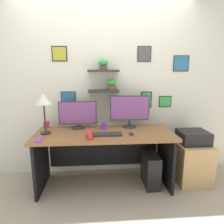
% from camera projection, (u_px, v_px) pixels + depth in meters
% --- Properties ---
extents(ground_plane, '(8.00, 8.00, 0.00)m').
position_uv_depth(ground_plane, '(105.00, 184.00, 2.64)').
color(ground_plane, tan).
extents(back_wall_assembly, '(4.40, 0.24, 2.70)m').
position_uv_depth(back_wall_assembly, '(103.00, 83.00, 2.79)').
color(back_wall_assembly, silver).
rests_on(back_wall_assembly, ground).
extents(desk, '(1.78, 0.68, 0.75)m').
position_uv_depth(desk, '(105.00, 145.00, 2.58)').
color(desk, brown).
rests_on(desk, ground).
extents(monitor_left, '(0.52, 0.18, 0.38)m').
position_uv_depth(monitor_left, '(78.00, 115.00, 2.63)').
color(monitor_left, '#2D2D33').
rests_on(monitor_left, desk).
extents(monitor_right, '(0.54, 0.18, 0.45)m').
position_uv_depth(monitor_right, '(130.00, 110.00, 2.67)').
color(monitor_right, '#2D2D33').
rests_on(monitor_right, desk).
extents(keyboard, '(0.44, 0.14, 0.02)m').
position_uv_depth(keyboard, '(104.00, 134.00, 2.37)').
color(keyboard, '#2D2D33').
rests_on(keyboard, desk).
extents(computer_mouse, '(0.06, 0.09, 0.03)m').
position_uv_depth(computer_mouse, '(131.00, 134.00, 2.39)').
color(computer_mouse, '#2D2D33').
rests_on(computer_mouse, desk).
extents(desk_lamp, '(0.19, 0.19, 0.51)m').
position_uv_depth(desk_lamp, '(44.00, 102.00, 2.35)').
color(desk_lamp, '#2D2D33').
rests_on(desk_lamp, desk).
extents(cell_phone, '(0.08, 0.15, 0.01)m').
position_uv_depth(cell_phone, '(39.00, 140.00, 2.19)').
color(cell_phone, purple).
rests_on(cell_phone, desk).
extents(coffee_mug, '(0.08, 0.08, 0.09)m').
position_uv_depth(coffee_mug, '(46.00, 124.00, 2.69)').
color(coffee_mug, red).
rests_on(coffee_mug, desk).
extents(pen_cup, '(0.07, 0.07, 0.10)m').
position_uv_depth(pen_cup, '(104.00, 126.00, 2.59)').
color(pen_cup, purple).
rests_on(pen_cup, desk).
extents(water_cup, '(0.07, 0.07, 0.11)m').
position_uv_depth(water_cup, '(90.00, 135.00, 2.22)').
color(water_cup, red).
rests_on(water_cup, desk).
extents(drawer_cabinet, '(0.44, 0.50, 0.56)m').
position_uv_depth(drawer_cabinet, '(191.00, 162.00, 2.70)').
color(drawer_cabinet, tan).
rests_on(drawer_cabinet, ground).
extents(printer, '(0.38, 0.34, 0.17)m').
position_uv_depth(printer, '(193.00, 137.00, 2.63)').
color(printer, black).
rests_on(printer, drawer_cabinet).
extents(computer_tower_right, '(0.18, 0.40, 0.44)m').
position_uv_depth(computer_tower_right, '(151.00, 169.00, 2.61)').
color(computer_tower_right, black).
rests_on(computer_tower_right, ground).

